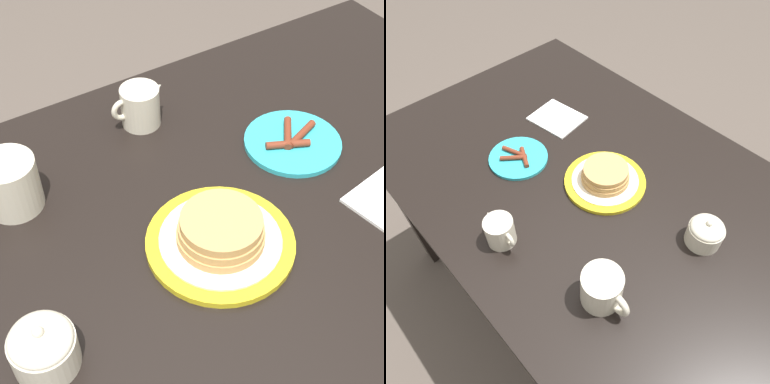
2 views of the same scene
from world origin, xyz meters
The scene contains 8 objects.
ground_plane centered at (0.00, 0.00, 0.00)m, with size 8.00×8.00×0.00m, color #51473F.
dining_table centered at (0.00, 0.00, 0.65)m, with size 1.52×0.91×0.76m.
pancake_plate centered at (-0.03, 0.02, 0.79)m, with size 0.24×0.24×0.06m.
side_plate_bacon centered at (-0.28, -0.10, 0.77)m, with size 0.18×0.18×0.02m.
coffee_mug centered at (0.21, -0.23, 0.81)m, with size 0.13×0.10×0.10m.
creamer_pitcher centered at (-0.08, -0.31, 0.81)m, with size 0.11×0.07×0.09m.
sugar_bowl centered at (0.28, 0.07, 0.80)m, with size 0.09×0.09×0.09m.
napkin centered at (-0.35, 0.11, 0.77)m, with size 0.18×0.16×0.01m.
Camera 2 is at (0.44, -0.52, 1.59)m, focal length 35.00 mm.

